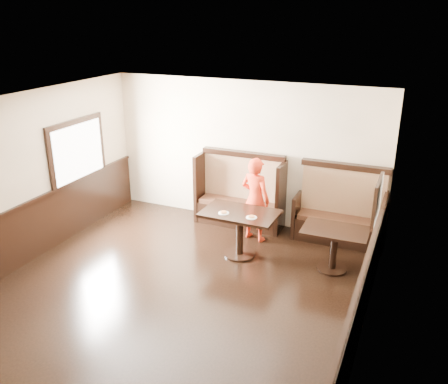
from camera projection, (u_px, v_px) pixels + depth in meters
The scene contains 9 objects.
ground at pixel (155, 312), 6.69m from camera, with size 7.00×7.00×0.00m, color black.
room_shell at pixel (145, 257), 6.81m from camera, with size 7.00×7.00×7.00m.
booth_main at pixel (240, 198), 9.34m from camera, with size 1.75×0.72×1.45m.
booth_neighbor at pixel (340, 216), 8.63m from camera, with size 1.65×0.72×1.45m.
table_main at pixel (240, 222), 8.05m from camera, with size 1.28×0.81×0.81m.
table_neighbor at pixel (334, 240), 7.62m from camera, with size 1.05×0.70×0.72m.
child at pixel (255, 199), 8.59m from camera, with size 0.57×0.38×1.57m, color red.
pizza_plate_left at pixel (224, 213), 7.93m from camera, with size 0.18×0.18×0.03m.
pizza_plate_right at pixel (251, 217), 7.76m from camera, with size 0.18×0.18×0.03m.
Camera 1 is at (3.13, -4.81, 3.96)m, focal length 38.00 mm.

